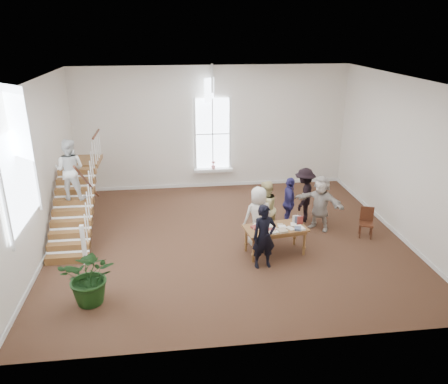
{
  "coord_description": "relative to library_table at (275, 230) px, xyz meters",
  "views": [
    {
      "loc": [
        -1.5,
        -11.25,
        5.82
      ],
      "look_at": [
        -0.07,
        0.4,
        1.3
      ],
      "focal_mm": 35.0,
      "sensor_mm": 36.0,
      "label": 1
    }
  ],
  "objects": [
    {
      "name": "woman_cluster_c",
      "position": [
        1.68,
        1.33,
        0.16
      ],
      "size": [
        1.48,
        1.43,
        1.68
      ],
      "primitive_type": "imported",
      "rotation": [
        0.0,
        0.0,
        5.53
      ],
      "color": "beige",
      "rests_on": "ground"
    },
    {
      "name": "staircase",
      "position": [
        -5.48,
        1.75,
        0.94
      ],
      "size": [
        1.1,
        4.1,
        2.92
      ],
      "color": "brown",
      "rests_on": "ground"
    },
    {
      "name": "floor_plant",
      "position": [
        -4.54,
        -1.7,
        -0.01
      ],
      "size": [
        1.33,
        1.19,
        1.34
      ],
      "primitive_type": "imported",
      "rotation": [
        0.0,
        0.0,
        -0.12
      ],
      "color": "#143310",
      "rests_on": "ground"
    },
    {
      "name": "woman_cluster_a",
      "position": [
        0.78,
        1.53,
        0.12
      ],
      "size": [
        0.56,
        1.0,
        1.61
      ],
      "primitive_type": "imported",
      "rotation": [
        0.0,
        0.0,
        1.38
      ],
      "color": "navy",
      "rests_on": "ground"
    },
    {
      "name": "side_chair",
      "position": [
        2.89,
        0.71,
        -0.2
      ],
      "size": [
        0.49,
        0.49,
        0.88
      ],
      "rotation": [
        0.0,
        0.0,
        -0.36
      ],
      "color": "#371C0F",
      "rests_on": "ground"
    },
    {
      "name": "elderly_woman",
      "position": [
        -0.35,
        0.61,
        0.16
      ],
      "size": [
        0.91,
        0.68,
        1.7
      ],
      "primitive_type": "imported",
      "rotation": [
        0.0,
        0.0,
        3.32
      ],
      "color": "silver",
      "rests_on": "ground"
    },
    {
      "name": "person_yellow",
      "position": [
        -0.05,
        1.11,
        0.15
      ],
      "size": [
        1.03,
        1.01,
        1.68
      ],
      "primitive_type": "imported",
      "rotation": [
        0.0,
        0.0,
        3.83
      ],
      "color": "#D9CA87",
      "rests_on": "ground"
    },
    {
      "name": "ground",
      "position": [
        -1.14,
        1.0,
        -0.68
      ],
      "size": [
        10.0,
        10.0,
        0.0
      ],
      "primitive_type": "plane",
      "color": "#442B1A",
      "rests_on": "ground"
    },
    {
      "name": "police_officer",
      "position": [
        -0.45,
        -0.64,
        0.16
      ],
      "size": [
        0.66,
        0.48,
        1.69
      ],
      "primitive_type": "imported",
      "rotation": [
        0.0,
        0.0,
        0.14
      ],
      "color": "black",
      "rests_on": "ground"
    },
    {
      "name": "room_shell",
      "position": [
        -1.14,
        5.39,
        -0.28
      ],
      "size": [
        10.49,
        10.0,
        10.0
      ],
      "color": "silver",
      "rests_on": "ground"
    },
    {
      "name": "library_table",
      "position": [
        0.0,
        0.0,
        0.0
      ],
      "size": [
        1.74,
        1.05,
        0.83
      ],
      "rotation": [
        0.0,
        0.0,
        0.15
      ],
      "color": "brown",
      "rests_on": "ground"
    },
    {
      "name": "woman_cluster_b",
      "position": [
        1.38,
        1.98,
        0.18
      ],
      "size": [
        1.08,
        1.28,
        1.72
      ],
      "primitive_type": "imported",
      "rotation": [
        0.0,
        0.0,
        4.24
      ],
      "color": "black",
      "rests_on": "ground"
    }
  ]
}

